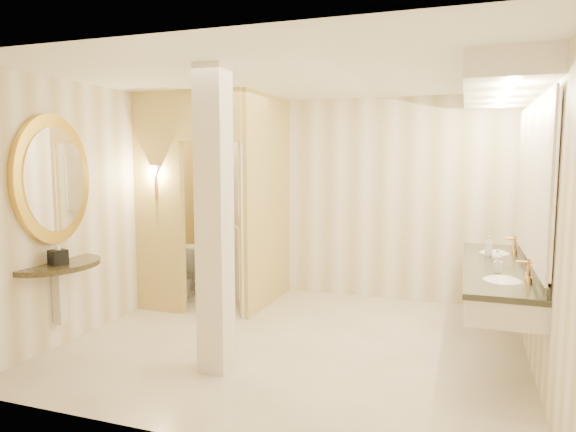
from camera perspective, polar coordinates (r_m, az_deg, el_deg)
name	(u,v)px	position (r m, az deg, el deg)	size (l,w,h in m)	color
floor	(295,342)	(5.51, 0.79, -13.79)	(4.50, 4.50, 0.00)	silver
ceiling	(295,77)	(5.23, 0.84, 15.18)	(4.50, 4.50, 0.00)	white
wall_back	(341,198)	(7.12, 5.88, 1.95)	(4.50, 0.02, 2.70)	white
wall_front	(198,245)	(3.38, -9.92, -3.18)	(4.50, 0.02, 2.70)	white
wall_left	(111,206)	(6.28, -19.09, 1.02)	(0.02, 4.00, 2.70)	white
wall_right	(540,222)	(4.98, 26.22, -0.65)	(0.02, 4.00, 2.70)	white
toilet_closet	(235,199)	(6.51, -5.96, 1.84)	(1.50, 1.55, 2.70)	#E1CA76
wall_sconce	(155,173)	(6.41, -14.54, 4.70)	(0.14, 0.14, 0.42)	#BE823D
vanity	(505,187)	(5.33, 22.96, 2.95)	(0.75, 2.65, 2.09)	silver
console_shelf	(54,216)	(5.56, -24.60, 0.04)	(0.98, 0.98, 1.94)	black
pillar	(215,222)	(4.55, -8.17, -0.66)	(0.26, 0.26, 2.70)	silver
tissue_box	(58,257)	(5.47, -24.19, -4.22)	(0.15, 0.15, 0.15)	black
toilet	(190,268)	(7.27, -10.86, -5.74)	(0.43, 0.75, 0.77)	white
soap_bottle_a	(498,264)	(5.04, 22.29, -4.98)	(0.07, 0.07, 0.15)	beige
soap_bottle_b	(497,256)	(5.51, 22.25, -4.11)	(0.10, 0.10, 0.13)	silver
soap_bottle_c	(489,246)	(5.81, 21.41, -3.15)	(0.08, 0.08, 0.22)	#C6B28C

